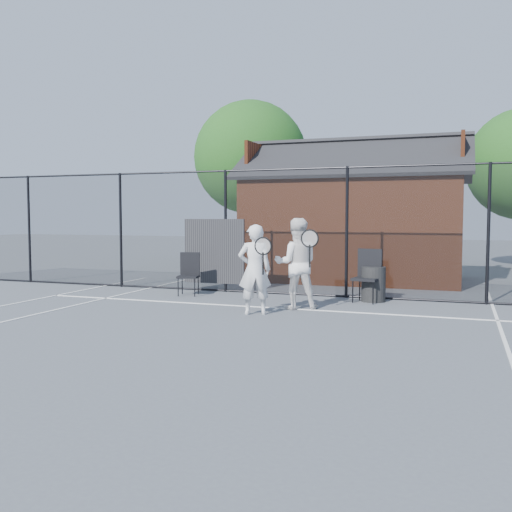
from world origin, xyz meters
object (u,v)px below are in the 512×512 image
(player_back, at_px, (296,263))
(chair_left, at_px, (188,275))
(clubhouse, at_px, (355,225))
(chair_right, at_px, (366,277))
(player_front, at_px, (255,269))
(waste_bin, at_px, (373,284))

(player_back, height_order, chair_left, player_back)
(chair_left, bearing_deg, clubhouse, 44.51)
(chair_right, bearing_deg, player_front, -118.61)
(clubhouse, xyz_separation_m, waste_bin, (1.18, -4.41, -1.22))
(chair_right, bearing_deg, chair_left, -165.98)
(clubhouse, bearing_deg, chair_left, -122.16)
(player_front, distance_m, player_back, 1.08)
(clubhouse, bearing_deg, player_back, -91.46)
(player_back, height_order, chair_right, player_back)
(clubhouse, distance_m, player_back, 5.95)
(player_front, xyz_separation_m, chair_left, (-2.37, 1.92, -0.37))
(chair_right, relative_size, waste_bin, 1.47)
(player_front, height_order, player_back, player_back)
(chair_left, height_order, waste_bin, chair_left)
(clubhouse, relative_size, chair_left, 6.61)
(clubhouse, height_order, player_front, clubhouse)
(player_back, relative_size, chair_left, 1.86)
(clubhouse, distance_m, player_front, 6.90)
(clubhouse, distance_m, waste_bin, 4.73)
(chair_left, distance_m, chair_right, 4.14)
(player_front, bearing_deg, chair_right, 51.71)
(player_back, bearing_deg, clubhouse, 88.54)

